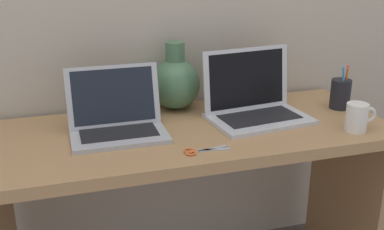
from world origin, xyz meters
TOP-DOWN VIEW (x-y plane):
  - desk at (0.00, 0.00)m, footprint 1.41×0.57m
  - laptop_left at (-0.26, 0.04)m, footprint 0.32×0.23m
  - laptop_right at (0.25, 0.05)m, footprint 0.38×0.28m
  - green_vase at (0.00, 0.23)m, footprint 0.19×0.19m
  - coffee_mug at (0.54, -0.19)m, footprint 0.11×0.07m
  - pen_cup at (0.62, 0.04)m, footprint 0.08×0.08m
  - scissors at (-0.04, -0.20)m, footprint 0.15×0.05m

SIDE VIEW (x-z plane):
  - desk at x=0.00m, z-range 0.20..0.91m
  - scissors at x=-0.04m, z-range 0.71..0.72m
  - coffee_mug at x=0.54m, z-range 0.71..0.81m
  - laptop_left at x=-0.26m, z-range 0.66..0.88m
  - pen_cup at x=0.62m, z-range 0.68..0.86m
  - laptop_right at x=0.25m, z-range 0.65..0.90m
  - green_vase at x=0.00m, z-range 0.69..0.95m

